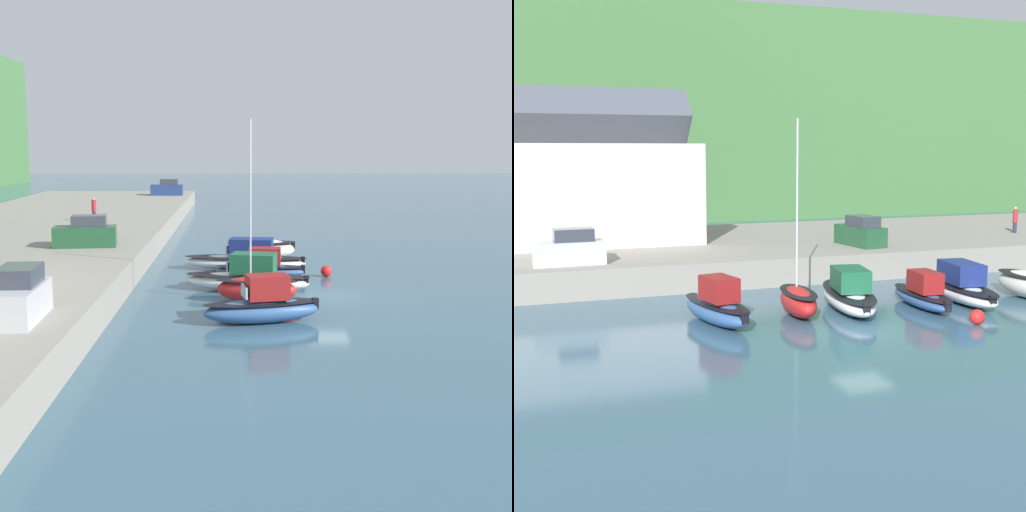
% 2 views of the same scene
% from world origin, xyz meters
% --- Properties ---
extents(ground_plane, '(320.00, 320.00, 0.00)m').
position_xyz_m(ground_plane, '(0.00, 0.00, 0.00)').
color(ground_plane, '#385B70').
extents(moored_boat_0, '(2.97, 6.21, 2.41)m').
position_xyz_m(moored_boat_0, '(-6.06, 4.00, 0.87)').
color(moored_boat_0, '#33568E').
rests_on(moored_boat_0, ground_plane).
extents(moored_boat_1, '(2.29, 4.78, 10.15)m').
position_xyz_m(moored_boat_1, '(-1.61, 4.22, 0.82)').
color(moored_boat_1, red).
rests_on(moored_boat_1, ground_plane).
extents(moored_boat_2, '(3.83, 7.94, 2.31)m').
position_xyz_m(moored_boat_2, '(1.52, 4.62, 0.83)').
color(moored_boat_2, white).
rests_on(moored_boat_2, ground_plane).
extents(moored_boat_3, '(2.25, 6.15, 2.03)m').
position_xyz_m(moored_boat_3, '(5.60, 3.73, 0.71)').
color(moored_boat_3, '#33568E').
rests_on(moored_boat_3, ground_plane).
extents(moored_boat_4, '(3.49, 8.87, 2.25)m').
position_xyz_m(moored_boat_4, '(8.54, 4.68, 0.80)').
color(moored_boat_4, white).
rests_on(moored_boat_4, ground_plane).
extents(moored_boat_5, '(2.65, 5.36, 1.59)m').
position_xyz_m(moored_boat_5, '(12.85, 3.52, 0.83)').
color(moored_boat_5, white).
rests_on(moored_boat_5, ground_plane).
extents(parked_car_1, '(4.25, 1.93, 2.16)m').
position_xyz_m(parked_car_1, '(-12.26, 14.10, 2.72)').
color(parked_car_1, '#B7B7BC').
rests_on(parked_car_1, quay_promenade).
extents(parked_car_2, '(2.25, 4.37, 2.16)m').
position_xyz_m(parked_car_2, '(7.93, 15.67, 2.72)').
color(parked_car_2, '#1E4C2D').
rests_on(parked_car_2, quay_promenade).
extents(parked_car_3, '(1.82, 4.21, 2.16)m').
position_xyz_m(parked_car_3, '(54.49, 14.78, 2.72)').
color(parked_car_3, navy).
rests_on(parked_car_3, quay_promenade).
extents(person_on_quay, '(0.40, 0.40, 2.14)m').
position_xyz_m(person_on_quay, '(23.43, 18.23, 2.90)').
color(person_on_quay, '#232838').
rests_on(person_on_quay, quay_promenade).
extents(mooring_buoy_0, '(0.75, 0.75, 0.75)m').
position_xyz_m(mooring_buoy_0, '(5.99, -0.61, 0.38)').
color(mooring_buoy_0, red).
rests_on(mooring_buoy_0, ground_plane).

